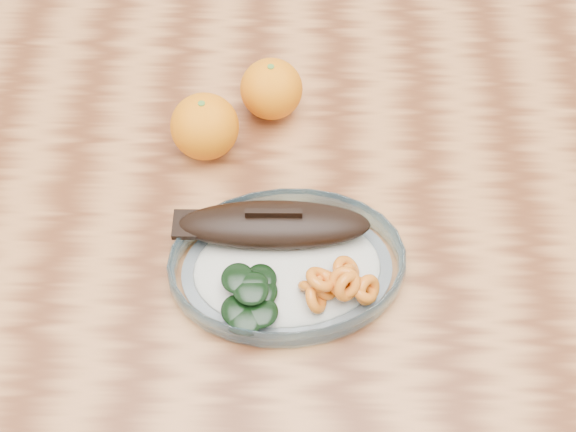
{
  "coord_description": "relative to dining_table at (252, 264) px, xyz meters",
  "views": [
    {
      "loc": [
        0.05,
        -0.46,
        1.42
      ],
      "look_at": [
        0.05,
        -0.01,
        0.77
      ],
      "focal_mm": 45.0,
      "sensor_mm": 36.0,
      "label": 1
    }
  ],
  "objects": [
    {
      "name": "dining_table",
      "position": [
        0.0,
        0.0,
        0.0
      ],
      "size": [
        1.2,
        0.8,
        0.75
      ],
      "color": "#5B2C15",
      "rests_on": "ground"
    },
    {
      "name": "orange_right",
      "position": [
        0.02,
        0.17,
        0.14
      ],
      "size": [
        0.08,
        0.08,
        0.08
      ],
      "primitive_type": "sphere",
      "color": "#E35C04",
      "rests_on": "dining_table"
    },
    {
      "name": "orange_left",
      "position": [
        -0.05,
        0.1,
        0.14
      ],
      "size": [
        0.08,
        0.08,
        0.08
      ],
      "primitive_type": "sphere",
      "color": "#E35C04",
      "rests_on": "dining_table"
    },
    {
      "name": "plated_meal",
      "position": [
        0.04,
        -0.07,
        0.12
      ],
      "size": [
        0.49,
        0.49,
        0.08
      ],
      "rotation": [
        0.0,
        0.0,
        0.1
      ],
      "color": "white",
      "rests_on": "dining_table"
    },
    {
      "name": "ground",
      "position": [
        0.0,
        0.0,
        -0.65
      ],
      "size": [
        3.0,
        3.0,
        0.0
      ],
      "primitive_type": "plane",
      "color": "slate",
      "rests_on": "ground"
    }
  ]
}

